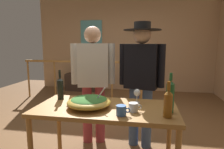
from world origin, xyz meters
TOP-DOWN VIEW (x-y plane):
  - ground_plane at (0.00, 0.00)m, footprint 7.68×7.68m
  - back_wall at (0.00, 2.95)m, footprint 5.20×0.10m
  - framed_picture at (-0.98, 2.89)m, footprint 0.65×0.03m
  - stair_railing at (-0.37, 1.68)m, footprint 3.04×0.10m
  - tv_console at (-1.23, 2.60)m, footprint 0.90×0.40m
  - flat_screen_tv at (-1.23, 2.57)m, footprint 0.53×0.12m
  - serving_table at (0.29, -1.03)m, footprint 1.40×0.68m
  - salad_bowl at (0.12, -1.06)m, footprint 0.43×0.43m
  - wine_glass at (0.58, -0.84)m, footprint 0.07×0.07m
  - wine_bottle_dark at (-0.27, -0.86)m, footprint 0.07×0.07m
  - wine_bottle_amber at (0.86, -1.21)m, footprint 0.07×0.07m
  - wine_bottle_green at (0.89, -1.08)m, footprint 0.07×0.07m
  - mug_white at (0.57, -1.11)m, footprint 0.12×0.09m
  - mug_blue at (0.47, -1.23)m, footprint 0.12×0.09m
  - person_standing_left at (-0.04, -0.33)m, footprint 0.58×0.30m
  - person_standing_right at (0.61, -0.33)m, footprint 0.59×0.47m

SIDE VIEW (x-z plane):
  - ground_plane at x=0.00m, z-range 0.00..0.00m
  - tv_console at x=-1.23m, z-range 0.00..0.50m
  - stair_railing at x=-0.37m, z-range 0.14..1.16m
  - serving_table at x=0.29m, z-range 0.30..1.06m
  - flat_screen_tv at x=-1.23m, z-range 0.53..0.96m
  - mug_white at x=0.57m, z-range 0.76..0.84m
  - mug_blue at x=0.47m, z-range 0.76..0.85m
  - salad_bowl at x=0.12m, z-range 0.71..0.93m
  - wine_glass at x=0.58m, z-range 0.79..0.94m
  - wine_bottle_amber at x=0.86m, z-range 0.73..1.04m
  - wine_bottle_dark at x=-0.27m, z-range 0.73..1.06m
  - wine_bottle_green at x=0.89m, z-range 0.74..1.10m
  - person_standing_left at x=-0.04m, z-range 0.15..1.76m
  - person_standing_right at x=0.61m, z-range 0.17..1.82m
  - back_wall at x=0.00m, z-range 0.00..2.81m
  - framed_picture at x=-0.98m, z-range 1.33..2.07m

